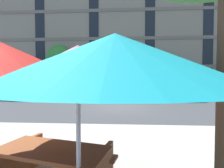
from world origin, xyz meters
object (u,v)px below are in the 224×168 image
(sedan_white, at_px, (94,89))
(sedan_green, at_px, (167,89))
(street_tree_middle, at_px, (158,69))
(street_tree_left, at_px, (59,59))
(pickup_blue, at_px, (29,88))
(patio_umbrella, at_px, (78,67))
(picnic_table, at_px, (52,166))

(sedan_white, relative_size, sedan_green, 1.00)
(sedan_white, bearing_deg, sedan_green, 0.00)
(street_tree_middle, bearing_deg, sedan_white, -152.61)
(street_tree_left, xyz_separation_m, street_tree_middle, (10.39, -0.56, -1.13))
(sedan_green, bearing_deg, street_tree_middle, 93.19)
(pickup_blue, xyz_separation_m, patio_umbrella, (7.62, -12.70, 1.02))
(sedan_green, bearing_deg, pickup_blue, 180.00)
(street_tree_left, distance_m, street_tree_middle, 10.47)
(sedan_green, height_order, street_tree_middle, street_tree_middle)
(sedan_white, relative_size, patio_umbrella, 1.16)
(street_tree_left, height_order, patio_umbrella, street_tree_left)
(street_tree_left, height_order, picnic_table, street_tree_left)
(sedan_white, height_order, picnic_table, sedan_white)
(pickup_blue, relative_size, picnic_table, 2.42)
(pickup_blue, relative_size, sedan_green, 1.16)
(sedan_white, bearing_deg, picnic_table, -83.69)
(street_tree_left, bearing_deg, patio_umbrella, -68.98)
(patio_umbrella, bearing_deg, picnic_table, 137.10)
(pickup_blue, bearing_deg, sedan_green, -0.00)
(sedan_green, height_order, picnic_table, sedan_green)
(pickup_blue, distance_m, patio_umbrella, 14.85)
(street_tree_middle, relative_size, patio_umbrella, 1.12)
(pickup_blue, xyz_separation_m, picnic_table, (7.05, -12.17, -0.54))
(pickup_blue, bearing_deg, picnic_table, -59.91)
(sedan_green, relative_size, street_tree_middle, 1.04)
(pickup_blue, distance_m, sedan_white, 5.71)
(sedan_white, xyz_separation_m, patio_umbrella, (1.92, -12.70, 1.09))
(picnic_table, bearing_deg, pickup_blue, 120.09)
(street_tree_middle, xyz_separation_m, patio_umbrella, (-4.10, -15.82, -0.80))
(patio_umbrella, bearing_deg, street_tree_middle, 75.48)
(picnic_table, bearing_deg, street_tree_left, 109.85)
(sedan_green, distance_m, patio_umbrella, 13.44)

